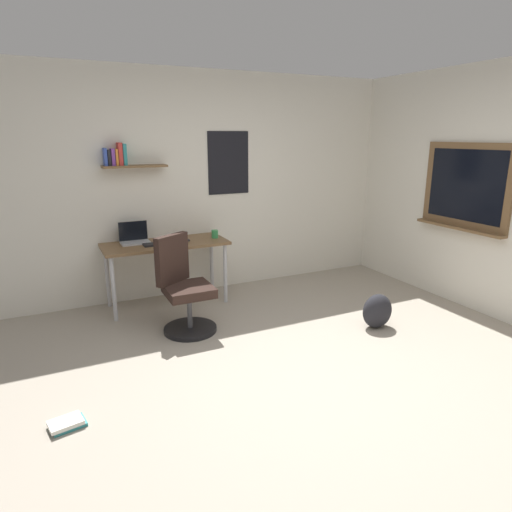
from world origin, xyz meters
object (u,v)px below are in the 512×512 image
at_px(desk, 166,250).
at_px(keyboard, 161,244).
at_px(coffee_mug, 215,234).
at_px(office_chair, 184,291).
at_px(backpack, 377,311).
at_px(book_stack_on_floor, 67,424).
at_px(laptop, 134,238).
at_px(computer_mouse, 186,240).

bearing_deg(desk, keyboard, -133.44).
relative_size(desk, coffee_mug, 14.72).
distance_m(office_chair, backpack, 1.93).
relative_size(keyboard, backpack, 1.06).
height_order(backpack, book_stack_on_floor, backpack).
xyz_separation_m(office_chair, book_stack_on_floor, (-1.16, -1.14, -0.38)).
bearing_deg(laptop, backpack, -39.52).
bearing_deg(laptop, desk, -24.63).
relative_size(desk, office_chair, 1.43).
distance_m(keyboard, computer_mouse, 0.28).
relative_size(office_chair, book_stack_on_floor, 3.78).
bearing_deg(coffee_mug, keyboard, -175.57).
height_order(desk, office_chair, office_chair).
bearing_deg(keyboard, backpack, -39.22).
distance_m(desk, backpack, 2.36).
xyz_separation_m(computer_mouse, coffee_mug, (0.36, 0.05, 0.03)).
distance_m(computer_mouse, backpack, 2.18).
bearing_deg(coffee_mug, backpack, -52.82).
distance_m(office_chair, laptop, 1.01).
bearing_deg(laptop, computer_mouse, -22.22).
bearing_deg(coffee_mug, office_chair, -129.50).
height_order(office_chair, book_stack_on_floor, office_chair).
bearing_deg(keyboard, office_chair, -86.65).
distance_m(computer_mouse, book_stack_on_floor, 2.41).
distance_m(laptop, book_stack_on_floor, 2.34).
bearing_deg(backpack, computer_mouse, 135.95).
bearing_deg(desk, coffee_mug, -2.13).
bearing_deg(backpack, office_chair, 156.02).
bearing_deg(laptop, office_chair, -72.80).
bearing_deg(book_stack_on_floor, computer_mouse, 52.50).
distance_m(laptop, keyboard, 0.32).
bearing_deg(desk, book_stack_on_floor, -122.07).
bearing_deg(keyboard, desk, 46.56).
bearing_deg(computer_mouse, desk, 161.38).
bearing_deg(book_stack_on_floor, coffee_mug, 46.72).
height_order(desk, book_stack_on_floor, desk).
height_order(computer_mouse, book_stack_on_floor, computer_mouse).
bearing_deg(computer_mouse, laptop, 157.78).
xyz_separation_m(laptop, backpack, (2.03, -1.67, -0.61)).
bearing_deg(desk, laptop, 155.37).
relative_size(keyboard, book_stack_on_floor, 1.47).
xyz_separation_m(coffee_mug, book_stack_on_floor, (-1.77, -1.88, -0.75)).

